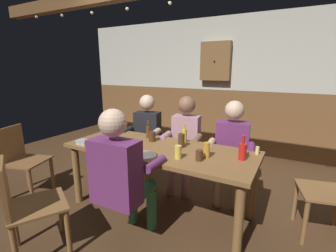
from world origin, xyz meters
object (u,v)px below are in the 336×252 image
Objects in this scene: condiment_caddy at (83,142)px; pint_glass_0 at (199,155)px; person_3 at (121,173)px; person_1 at (185,139)px; chair_empty_far_end at (26,205)px; pint_glass_2 at (181,140)px; wall_dart_cabinet at (216,61)px; bottle_2 at (148,131)px; chair_empty_near_right at (336,191)px; pint_glass_3 at (111,141)px; dining_table at (159,156)px; person_0 at (146,134)px; table_candle at (257,150)px; pint_glass_5 at (152,136)px; chair_empty_near_left at (21,159)px; bottle_1 at (184,136)px; plate_0 at (145,155)px; pint_glass_4 at (178,152)px; bottle_0 at (243,151)px; pint_glass_1 at (207,150)px; person_2 at (232,146)px.

pint_glass_0 is (1.32, 0.17, 0.03)m from condiment_caddy.
pint_glass_0 is at bearing 41.51° from person_3.
person_1 reaches higher than chair_empty_far_end.
wall_dart_cabinet is at bearing 99.62° from pint_glass_2.
pint_glass_2 is (0.51, -0.13, -0.01)m from bottle_2.
pint_glass_3 is at bearing 92.21° from chair_empty_near_right.
dining_table is 2.33× the size of chair_empty_far_end.
person_0 is 0.96m from pint_glass_2.
table_candle is 1.16m from pint_glass_5.
table_candle reaches higher than condiment_caddy.
bottle_1 is (1.85, 0.83, 0.35)m from chair_empty_near_left.
chair_empty_near_left is at bearing -172.03° from plate_0.
bottle_1 is at bearing 80.44° from chair_empty_near_right.
plate_0 is 0.53m from pint_glass_0.
bottle_0 is at bearing 26.07° from pint_glass_4.
pint_glass_0 is at bearing -23.12° from pint_glass_5.
pint_glass_3 is at bearing 18.66° from condiment_caddy.
pint_glass_0 reaches higher than plate_0.
pint_glass_1 is at bearing 74.32° from pint_glass_0.
bottle_0 is 0.66m from pint_glass_2.
dining_table is at bearing 88.13° from person_3.
chair_empty_far_end reaches higher than condiment_caddy.
chair_empty_near_left reaches higher than pint_glass_3.
person_2 is 10.14× the size of pint_glass_3.
pint_glass_5 is at bearing -40.13° from bottle_2.
person_3 is at bearing -140.95° from bottle_0.
table_candle is 2.52m from wall_dart_cabinet.
person_1 is 1.02m from table_candle.
pint_glass_2 is (-0.66, 0.06, -0.01)m from bottle_0.
pint_glass_0 is (2.21, 0.39, 0.32)m from chair_empty_near_left.
chair_empty_near_right is at bearing 4.32° from bottle_2.
pint_glass_5 is at bearing -90.45° from wall_dart_cabinet.
chair_empty_near_left reaches higher than dining_table.
pint_glass_4 is (-0.19, -0.05, 0.01)m from pint_glass_0.
pint_glass_1 is at bearing 119.64° from person_1.
plate_0 is at bearing -103.95° from bottle_1.
pint_glass_5 is at bearing -158.15° from bottle_1.
bottle_2 is (0.30, -0.37, 0.16)m from person_0.
chair_empty_far_end is at bearing 110.25° from chair_empty_near_right.
person_0 reaches higher than pint_glass_2.
bottle_2 is 0.50m from pint_glass_3.
bottle_0 is at bearing -9.03° from bottle_2.
condiment_caddy is 0.60× the size of bottle_0.
dining_table is 0.58m from pint_glass_1.
condiment_caddy is (-1.43, -0.95, 0.09)m from person_2.
pint_glass_2 is at bearing -80.38° from wall_dart_cabinet.
bottle_1 is at bearing 96.62° from chair_empty_near_left.
pint_glass_1 is 0.76m from pint_glass_5.
chair_empty_near_right is at bearing 13.58° from dining_table.
wall_dart_cabinet reaches higher than plate_0.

